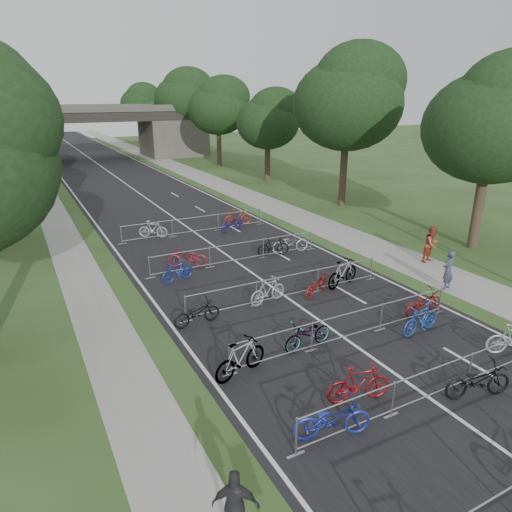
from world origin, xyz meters
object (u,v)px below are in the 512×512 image
Objects in this scene: overpass_bridge at (89,133)px; pedestrian_a at (448,270)px; pedestrian_b at (432,244)px; pedestrian_c at (236,505)px.

pedestrian_a is (6.80, -52.46, -2.63)m from overpass_bridge.
overpass_bridge reaches higher than pedestrian_b.
pedestrian_b is at bearing -116.99° from pedestrian_c.
pedestrian_b reaches higher than pedestrian_c.
pedestrian_a reaches higher than pedestrian_c.
overpass_bridge is 59.51m from pedestrian_c.
overpass_bridge is at bearing -97.73° from pedestrian_a.
pedestrian_b is at bearing -142.01° from pedestrian_a.
pedestrian_c is at bearing 10.73° from pedestrian_a.
pedestrian_a is 3.60m from pedestrian_b.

